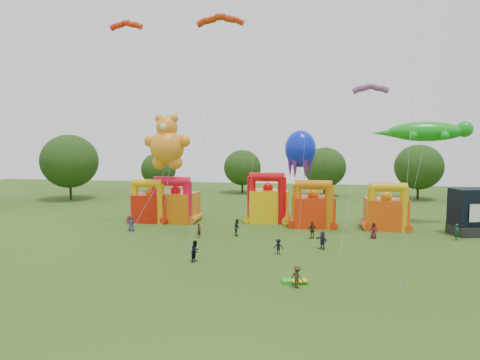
% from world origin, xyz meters
% --- Properties ---
extents(ground, '(160.00, 160.00, 0.00)m').
position_xyz_m(ground, '(0.00, 0.00, 0.00)').
color(ground, '#2E4B15').
rests_on(ground, ground).
extents(tree_ring, '(126.71, 128.84, 12.07)m').
position_xyz_m(tree_ring, '(-1.22, 0.63, 6.26)').
color(tree_ring, '#352314').
rests_on(tree_ring, ground).
extents(bouncy_castle_0, '(4.88, 4.02, 5.91)m').
position_xyz_m(bouncy_castle_0, '(-15.77, 26.35, 2.26)').
color(bouncy_castle_0, red).
rests_on(bouncy_castle_0, ground).
extents(bouncy_castle_1, '(6.03, 5.13, 6.26)m').
position_xyz_m(bouncy_castle_1, '(-12.53, 27.05, 2.37)').
color(bouncy_castle_1, '#D5620B').
rests_on(bouncy_castle_1, ground).
extents(bouncy_castle_2, '(5.86, 5.04, 6.82)m').
position_xyz_m(bouncy_castle_2, '(-0.13, 28.89, 2.59)').
color(bouncy_castle_2, yellow).
rests_on(bouncy_castle_2, ground).
extents(bouncy_castle_3, '(5.60, 4.73, 6.10)m').
position_xyz_m(bouncy_castle_3, '(5.93, 26.70, 2.32)').
color(bouncy_castle_3, red).
rests_on(bouncy_castle_3, ground).
extents(bouncy_castle_4, '(5.01, 4.09, 5.96)m').
position_xyz_m(bouncy_castle_4, '(14.87, 26.53, 2.27)').
color(bouncy_castle_4, '#E4470C').
rests_on(bouncy_castle_4, ground).
extents(teddy_bear_kite, '(6.27, 8.80, 14.54)m').
position_xyz_m(teddy_bear_kite, '(-13.76, 24.18, 7.09)').
color(teddy_bear_kite, orange).
rests_on(teddy_bear_kite, ground).
extents(gecko_kite, '(12.46, 8.06, 13.58)m').
position_xyz_m(gecko_kite, '(19.01, 28.83, 7.41)').
color(gecko_kite, '#169D19').
rests_on(gecko_kite, ground).
extents(octopus_kite, '(4.35, 8.47, 12.45)m').
position_xyz_m(octopus_kite, '(3.59, 27.66, 6.31)').
color(octopus_kite, '#0D21D0').
rests_on(octopus_kite, ground).
extents(parafoil_kites, '(33.04, 13.53, 26.34)m').
position_xyz_m(parafoil_kites, '(-2.91, 17.36, 11.00)').
color(parafoil_kites, red).
rests_on(parafoil_kites, ground).
extents(diamond_kites, '(23.04, 18.48, 43.95)m').
position_xyz_m(diamond_kites, '(1.68, 14.50, 16.74)').
color(diamond_kites, red).
rests_on(diamond_kites, ground).
extents(folded_kite_bundle, '(2.19, 1.49, 0.31)m').
position_xyz_m(folded_kite_bundle, '(4.55, 4.63, 0.14)').
color(folded_kite_bundle, green).
rests_on(folded_kite_bundle, ground).
extents(spectator_0, '(1.00, 0.72, 1.92)m').
position_xyz_m(spectator_0, '(-15.94, 20.30, 0.96)').
color(spectator_0, '#272B41').
rests_on(spectator_0, ground).
extents(spectator_1, '(0.60, 0.70, 1.63)m').
position_xyz_m(spectator_1, '(-6.85, 18.30, 0.82)').
color(spectator_1, '#4C1815').
rests_on(spectator_1, ground).
extents(spectator_2, '(0.92, 1.09, 1.98)m').
position_xyz_m(spectator_2, '(-2.72, 20.01, 0.99)').
color(spectator_2, '#163724').
rests_on(spectator_2, ground).
extents(spectator_3, '(1.00, 0.60, 1.52)m').
position_xyz_m(spectator_3, '(2.61, 12.73, 0.76)').
color(spectator_3, black).
rests_on(spectator_3, ground).
extents(spectator_4, '(1.23, 0.98, 1.95)m').
position_xyz_m(spectator_4, '(5.86, 19.99, 0.97)').
color(spectator_4, '#382716').
rests_on(spectator_4, ground).
extents(spectator_5, '(1.48, 1.67, 1.84)m').
position_xyz_m(spectator_5, '(6.87, 15.47, 0.92)').
color(spectator_5, '#29243C').
rests_on(spectator_5, ground).
extents(spectator_6, '(1.01, 0.76, 1.85)m').
position_xyz_m(spectator_6, '(12.69, 21.14, 0.92)').
color(spectator_6, '#50171E').
rests_on(spectator_6, ground).
extents(spectator_7, '(0.74, 0.80, 1.84)m').
position_xyz_m(spectator_7, '(21.71, 21.85, 0.92)').
color(spectator_7, '#163728').
rests_on(spectator_7, ground).
extents(spectator_8, '(0.96, 1.11, 1.98)m').
position_xyz_m(spectator_8, '(-4.67, 8.91, 0.99)').
color(spectator_8, black).
rests_on(spectator_8, ground).
extents(spectator_9, '(1.27, 1.15, 1.71)m').
position_xyz_m(spectator_9, '(4.74, 3.49, 0.85)').
color(spectator_9, '#3E2A19').
rests_on(spectator_9, ground).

